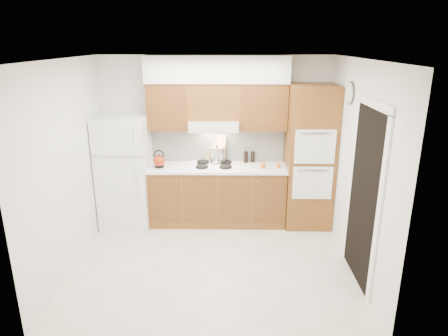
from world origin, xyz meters
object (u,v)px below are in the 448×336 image
(fridge, at_px, (125,172))
(kettle, at_px, (159,161))
(oven_cabinet, at_px, (309,157))
(stock_pot, at_px, (217,154))

(fridge, distance_m, kettle, 0.57)
(fridge, bearing_deg, oven_cabinet, 0.70)
(kettle, bearing_deg, stock_pot, -2.28)
(fridge, height_order, kettle, fridge)
(fridge, relative_size, kettle, 9.49)
(stock_pot, bearing_deg, oven_cabinet, -7.41)
(oven_cabinet, relative_size, kettle, 12.14)
(oven_cabinet, distance_m, kettle, 2.30)
(kettle, relative_size, stock_pot, 0.80)
(oven_cabinet, height_order, stock_pot, oven_cabinet)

